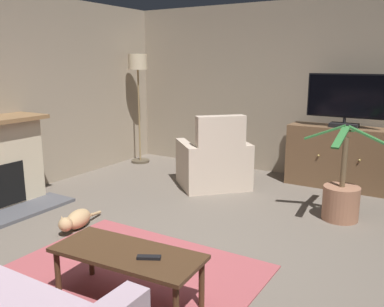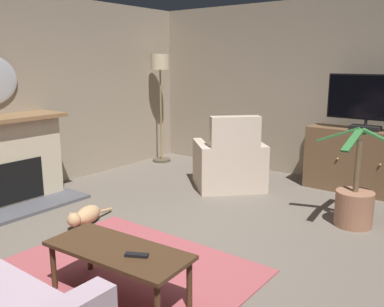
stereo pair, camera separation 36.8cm
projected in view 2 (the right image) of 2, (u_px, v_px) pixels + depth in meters
ground_plane at (180, 263)px, 3.77m from camera, size 6.62×7.43×0.04m
wall_back at (325, 91)px, 6.16m from camera, size 6.62×0.10×2.69m
rug_central at (115, 278)px, 3.47m from camera, size 2.10×1.89×0.01m
fireplace at (3, 163)px, 5.16m from camera, size 0.93×1.61×1.12m
tv_cabinet at (363, 163)px, 5.67m from camera, size 1.52×0.49×0.88m
television at (368, 101)px, 5.44m from camera, size 1.05×0.20×0.74m
coffee_table at (118, 254)px, 3.09m from camera, size 1.17×0.55×0.42m
tv_remote at (137, 255)px, 2.95m from camera, size 0.17×0.13×0.02m
armchair_facing_sofa at (230, 165)px, 5.89m from camera, size 1.24×1.24×1.07m
potted_plant_leafy_by_curtain at (354, 204)px, 4.54m from camera, size 0.87×0.91×1.10m
cat at (86, 216)px, 4.59m from camera, size 0.29×0.71×0.22m
floor_lamp at (160, 77)px, 7.21m from camera, size 0.32×0.32×1.91m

